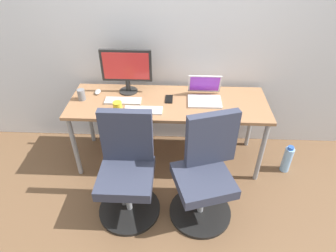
# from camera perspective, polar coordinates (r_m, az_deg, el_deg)

# --- Properties ---
(ground_plane) EXTENTS (5.28, 5.28, 0.00)m
(ground_plane) POSITION_cam_1_polar(r_m,az_deg,el_deg) (3.17, 0.04, -6.23)
(ground_plane) COLOR brown
(back_wall) EXTENTS (4.40, 0.04, 2.60)m
(back_wall) POSITION_cam_1_polar(r_m,az_deg,el_deg) (2.85, 0.42, 19.16)
(back_wall) COLOR silver
(back_wall) RESTS_ON ground
(desk) EXTENTS (1.86, 0.63, 0.71)m
(desk) POSITION_cam_1_polar(r_m,az_deg,el_deg) (2.77, 0.05, 3.75)
(desk) COLOR #996B47
(desk) RESTS_ON ground
(office_chair_left) EXTENTS (0.54, 0.54, 0.94)m
(office_chair_left) POSITION_cam_1_polar(r_m,az_deg,el_deg) (2.45, -8.04, -8.78)
(office_chair_left) COLOR black
(office_chair_left) RESTS_ON ground
(office_chair_right) EXTENTS (0.55, 0.55, 0.94)m
(office_chair_right) POSITION_cam_1_polar(r_m,az_deg,el_deg) (2.42, 7.32, -9.33)
(office_chair_right) COLOR black
(office_chair_right) RESTS_ON ground
(water_bottle_on_floor) EXTENTS (0.09, 0.09, 0.31)m
(water_bottle_on_floor) POSITION_cam_1_polar(r_m,az_deg,el_deg) (3.17, 22.37, -6.04)
(water_bottle_on_floor) COLOR #8CBFF2
(water_bottle_on_floor) RESTS_ON ground
(desktop_monitor) EXTENTS (0.48, 0.18, 0.43)m
(desktop_monitor) POSITION_cam_1_polar(r_m,az_deg,el_deg) (2.81, -8.17, 11.17)
(desktop_monitor) COLOR #262626
(desktop_monitor) RESTS_ON desk
(open_laptop) EXTENTS (0.31, 0.29, 0.22)m
(open_laptop) POSITION_cam_1_polar(r_m,az_deg,el_deg) (2.76, 7.20, 6.22)
(open_laptop) COLOR silver
(open_laptop) RESTS_ON desk
(keyboard_by_monitor) EXTENTS (0.34, 0.12, 0.02)m
(keyboard_by_monitor) POSITION_cam_1_polar(r_m,az_deg,el_deg) (2.76, -8.83, 4.89)
(keyboard_by_monitor) COLOR #B7B7B7
(keyboard_by_monitor) RESTS_ON desk
(keyboard_by_laptop) EXTENTS (0.34, 0.12, 0.02)m
(keyboard_by_laptop) POSITION_cam_1_polar(r_m,az_deg,el_deg) (2.60, -4.88, 3.09)
(keyboard_by_laptop) COLOR silver
(keyboard_by_laptop) RESTS_ON desk
(mouse_by_monitor) EXTENTS (0.06, 0.10, 0.03)m
(mouse_by_monitor) POSITION_cam_1_polar(r_m,az_deg,el_deg) (2.55, 10.41, 1.96)
(mouse_by_monitor) COLOR #2D2D2D
(mouse_by_monitor) RESTS_ON desk
(mouse_by_laptop) EXTENTS (0.06, 0.10, 0.03)m
(mouse_by_laptop) POSITION_cam_1_polar(r_m,az_deg,el_deg) (2.94, -13.65, 6.55)
(mouse_by_laptop) COLOR #B7B7B7
(mouse_by_laptop) RESTS_ON desk
(coffee_mug) EXTENTS (0.08, 0.08, 0.09)m
(coffee_mug) POSITION_cam_1_polar(r_m,az_deg,el_deg) (2.61, -9.88, 3.76)
(coffee_mug) COLOR yellow
(coffee_mug) RESTS_ON desk
(pen_cup) EXTENTS (0.07, 0.07, 0.10)m
(pen_cup) POSITION_cam_1_polar(r_m,az_deg,el_deg) (2.86, -16.65, 5.94)
(pen_cup) COLOR slate
(pen_cup) RESTS_ON desk
(phone_near_laptop) EXTENTS (0.07, 0.14, 0.01)m
(phone_near_laptop) POSITION_cam_1_polar(r_m,az_deg,el_deg) (2.76, 0.19, 5.31)
(phone_near_laptop) COLOR black
(phone_near_laptop) RESTS_ON desk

